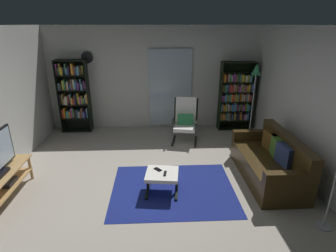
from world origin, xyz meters
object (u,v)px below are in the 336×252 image
(bookshelf_near_tv, at_px, (74,94))
(bookshelf_near_sofa, at_px, (236,97))
(tv_stand, at_px, (2,183))
(wall_clock, at_px, (87,57))
(ottoman, at_px, (162,176))
(cell_phone, at_px, (158,169))
(leather_sofa, at_px, (271,162))
(tv_remote, at_px, (165,173))
(lounge_armchair, at_px, (185,119))
(floor_lamp_by_shelf, at_px, (256,78))

(bookshelf_near_tv, height_order, bookshelf_near_sofa, bookshelf_near_tv)
(tv_stand, relative_size, wall_clock, 4.79)
(ottoman, xyz_separation_m, cell_phone, (-0.07, 0.10, 0.07))
(leather_sofa, xyz_separation_m, ottoman, (-1.94, -0.35, -0.01))
(bookshelf_near_sofa, xyz_separation_m, tv_remote, (-1.93, -2.88, -0.49))
(ottoman, bearing_deg, tv_remote, -42.11)
(ottoman, distance_m, cell_phone, 0.14)
(tv_stand, bearing_deg, cell_phone, 4.60)
(bookshelf_near_tv, distance_m, wall_clock, 0.96)
(tv_stand, relative_size, lounge_armchair, 1.36)
(bookshelf_near_tv, relative_size, wall_clock, 6.28)
(bookshelf_near_tv, distance_m, ottoman, 3.65)
(lounge_armchair, distance_m, ottoman, 2.22)
(bookshelf_near_tv, xyz_separation_m, lounge_armchair, (2.73, -0.76, -0.45))
(tv_remote, bearing_deg, ottoman, 145.96)
(lounge_armchair, relative_size, ottoman, 1.79)
(lounge_armchair, xyz_separation_m, floor_lamp_by_shelf, (1.56, -0.01, 0.95))
(lounge_armchair, bearing_deg, leather_sofa, -52.88)
(tv_stand, relative_size, bookshelf_near_tv, 0.76)
(floor_lamp_by_shelf, bearing_deg, ottoman, -135.61)
(ottoman, bearing_deg, tv_stand, -177.75)
(tv_stand, height_order, bookshelf_near_sofa, bookshelf_near_sofa)
(lounge_armchair, distance_m, cell_phone, 2.14)
(floor_lamp_by_shelf, bearing_deg, tv_stand, -154.55)
(leather_sofa, distance_m, wall_clock, 4.83)
(tv_stand, xyz_separation_m, lounge_armchair, (3.10, 2.22, 0.22))
(wall_clock, bearing_deg, bookshelf_near_sofa, -3.44)
(floor_lamp_by_shelf, distance_m, wall_clock, 4.04)
(cell_phone, distance_m, wall_clock, 3.71)
(tv_stand, distance_m, wall_clock, 3.59)
(bookshelf_near_sofa, xyz_separation_m, wall_clock, (-3.72, 0.22, 0.98))
(tv_remote, relative_size, floor_lamp_by_shelf, 0.08)
(tv_remote, xyz_separation_m, floor_lamp_by_shelf, (2.12, 2.16, 1.11))
(bookshelf_near_sofa, bearing_deg, tv_remote, -123.78)
(tv_stand, distance_m, cell_phone, 2.43)
(ottoman, bearing_deg, bookshelf_near_sofa, 55.18)
(bookshelf_near_tv, distance_m, leather_sofa, 4.84)
(bookshelf_near_sofa, distance_m, ottoman, 3.50)
(leather_sofa, xyz_separation_m, floor_lamp_by_shelf, (0.22, 1.76, 1.18))
(leather_sofa, height_order, tv_remote, leather_sofa)
(bookshelf_near_tv, relative_size, floor_lamp_by_shelf, 1.01)
(tv_remote, bearing_deg, floor_lamp_by_shelf, 53.67)
(bookshelf_near_sofa, bearing_deg, lounge_armchair, -152.54)
(bookshelf_near_tv, relative_size, leather_sofa, 1.02)
(tv_stand, height_order, wall_clock, wall_clock)
(bookshelf_near_tv, relative_size, ottoman, 3.19)
(cell_phone, bearing_deg, tv_stand, 143.72)
(cell_phone, xyz_separation_m, floor_lamp_by_shelf, (2.23, 2.02, 1.11))
(tv_stand, bearing_deg, tv_remote, 1.25)
(ottoman, height_order, wall_clock, wall_clock)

